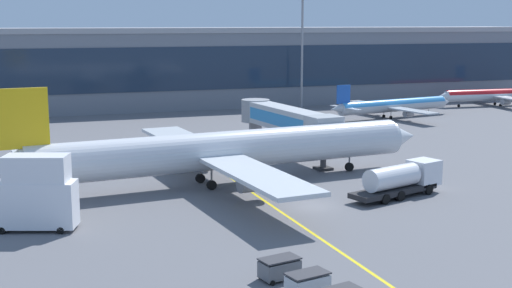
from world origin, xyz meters
TOP-DOWN VIEW (x-y plane):
  - ground_plane at (0.00, 0.00)m, footprint 700.00×700.00m
  - apron_lead_in_line at (-3.60, 2.00)m, footprint 1.62×79.99m
  - terminal_building at (-7.42, 79.73)m, footprint 187.17×16.73m
  - main_airliner at (-5.18, 11.12)m, footprint 48.98×39.27m
  - jet_bridge at (6.56, 23.99)m, footprint 5.97×21.82m
  - fuel_tanker at (9.76, 0.54)m, footprint 11.05×5.63m
  - catering_lift at (-24.60, 0.68)m, footprint 7.24×4.57m
  - baggage_cart_2 at (-8.96, -19.38)m, footprint 2.92×2.10m
  - baggage_cart_3 at (-9.64, -16.26)m, footprint 2.92×2.10m
  - commuter_jet_far at (66.32, 59.11)m, footprint 25.54×20.31m
  - commuter_jet_near at (37.84, 50.25)m, footprint 27.17×21.86m
  - apron_light_mast_0 at (27.52, 67.77)m, footprint 2.80×0.50m

SIDE VIEW (x-z plane):
  - ground_plane at x=0.00m, z-range 0.00..0.00m
  - apron_lead_in_line at x=-3.60m, z-range 0.00..0.01m
  - baggage_cart_2 at x=-8.96m, z-range 0.04..1.52m
  - baggage_cart_3 at x=-9.64m, z-range 0.04..1.52m
  - fuel_tanker at x=9.76m, z-range 0.12..3.37m
  - commuter_jet_near at x=37.84m, z-range -0.96..5.43m
  - commuter_jet_far at x=66.32m, z-range -1.01..5.61m
  - catering_lift at x=-24.60m, z-range -0.08..6.22m
  - main_airliner at x=-5.18m, z-range -1.83..9.18m
  - jet_bridge at x=6.56m, z-range 1.51..7.88m
  - terminal_building at x=-7.42m, z-range 0.02..15.82m
  - apron_light_mast_0 at x=27.52m, z-range 1.96..23.91m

